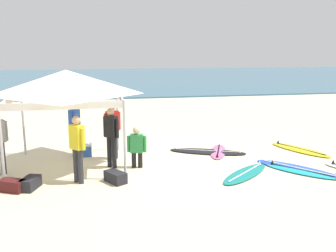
{
  "coord_description": "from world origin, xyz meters",
  "views": [
    {
      "loc": [
        -2.24,
        -10.54,
        3.33
      ],
      "look_at": [
        -0.09,
        0.63,
        1.0
      ],
      "focal_mm": 40.75,
      "sensor_mm": 36.0,
      "label": 1
    }
  ],
  "objects_px": {
    "surfboard_pink": "(218,151)",
    "person_green": "(137,145)",
    "person_black": "(111,133)",
    "person_yellow": "(77,145)",
    "person_blue": "(75,125)",
    "gear_bag_on_sand": "(12,186)",
    "canopy_tent": "(66,83)",
    "surfboard_teal": "(245,173)",
    "surfboard_blue": "(298,169)",
    "surfboard_black": "(208,152)",
    "surfboard_yellow": "(300,150)",
    "cooler_box": "(84,150)",
    "gear_bag_near_tent": "(30,183)",
    "surfboard_cyan": "(300,171)",
    "person_red": "(112,127)",
    "gear_bag_by_pole": "(116,177)"
  },
  "relations": [
    {
      "from": "person_red",
      "to": "gear_bag_near_tent",
      "type": "height_order",
      "value": "person_red"
    },
    {
      "from": "person_black",
      "to": "cooler_box",
      "type": "bearing_deg",
      "value": 121.66
    },
    {
      "from": "person_green",
      "to": "cooler_box",
      "type": "distance_m",
      "value": 2.17
    },
    {
      "from": "surfboard_blue",
      "to": "gear_bag_on_sand",
      "type": "distance_m",
      "value": 7.49
    },
    {
      "from": "canopy_tent",
      "to": "person_blue",
      "type": "height_order",
      "value": "canopy_tent"
    },
    {
      "from": "canopy_tent",
      "to": "gear_bag_by_pole",
      "type": "bearing_deg",
      "value": -54.14
    },
    {
      "from": "canopy_tent",
      "to": "surfboard_yellow",
      "type": "bearing_deg",
      "value": 1.83
    },
    {
      "from": "surfboard_blue",
      "to": "surfboard_pink",
      "type": "relative_size",
      "value": 1.3
    },
    {
      "from": "canopy_tent",
      "to": "person_blue",
      "type": "xyz_separation_m",
      "value": [
        0.12,
        0.98,
        -1.4
      ]
    },
    {
      "from": "person_blue",
      "to": "canopy_tent",
      "type": "bearing_deg",
      "value": -97.11
    },
    {
      "from": "surfboard_pink",
      "to": "person_yellow",
      "type": "bearing_deg",
      "value": -154.96
    },
    {
      "from": "surfboard_yellow",
      "to": "surfboard_black",
      "type": "height_order",
      "value": "same"
    },
    {
      "from": "person_blue",
      "to": "surfboard_yellow",
      "type": "bearing_deg",
      "value": -5.83
    },
    {
      "from": "person_yellow",
      "to": "surfboard_yellow",
      "type": "bearing_deg",
      "value": 13.86
    },
    {
      "from": "person_green",
      "to": "surfboard_black",
      "type": "bearing_deg",
      "value": 24.96
    },
    {
      "from": "person_red",
      "to": "surfboard_pink",
      "type": "bearing_deg",
      "value": 0.92
    },
    {
      "from": "surfboard_yellow",
      "to": "surfboard_pink",
      "type": "xyz_separation_m",
      "value": [
        -2.73,
        0.28,
        0.0
      ]
    },
    {
      "from": "person_green",
      "to": "gear_bag_near_tent",
      "type": "distance_m",
      "value": 3.01
    },
    {
      "from": "surfboard_pink",
      "to": "person_green",
      "type": "relative_size",
      "value": 1.56
    },
    {
      "from": "surfboard_yellow",
      "to": "surfboard_cyan",
      "type": "relative_size",
      "value": 1.18
    },
    {
      "from": "canopy_tent",
      "to": "surfboard_cyan",
      "type": "bearing_deg",
      "value": -16.25
    },
    {
      "from": "surfboard_teal",
      "to": "cooler_box",
      "type": "relative_size",
      "value": 4.02
    },
    {
      "from": "surfboard_teal",
      "to": "cooler_box",
      "type": "xyz_separation_m",
      "value": [
        -4.3,
        2.67,
        0.16
      ]
    },
    {
      "from": "surfboard_teal",
      "to": "person_green",
      "type": "xyz_separation_m",
      "value": [
        -2.78,
        1.18,
        0.62
      ]
    },
    {
      "from": "person_black",
      "to": "gear_bag_by_pole",
      "type": "relative_size",
      "value": 2.85
    },
    {
      "from": "surfboard_teal",
      "to": "surfboard_pink",
      "type": "relative_size",
      "value": 1.07
    },
    {
      "from": "surfboard_teal",
      "to": "gear_bag_near_tent",
      "type": "relative_size",
      "value": 3.35
    },
    {
      "from": "person_red",
      "to": "surfboard_teal",
      "type": "bearing_deg",
      "value": -32.79
    },
    {
      "from": "surfboard_yellow",
      "to": "surfboard_blue",
      "type": "bearing_deg",
      "value": -121.0
    },
    {
      "from": "surfboard_cyan",
      "to": "surfboard_black",
      "type": "bearing_deg",
      "value": 128.56
    },
    {
      "from": "surfboard_blue",
      "to": "person_black",
      "type": "xyz_separation_m",
      "value": [
        -5.06,
        1.26,
        0.95
      ]
    },
    {
      "from": "surfboard_cyan",
      "to": "person_black",
      "type": "bearing_deg",
      "value": 164.15
    },
    {
      "from": "surfboard_teal",
      "to": "surfboard_blue",
      "type": "xyz_separation_m",
      "value": [
        1.58,
        0.09,
        -0.0
      ]
    },
    {
      "from": "surfboard_yellow",
      "to": "gear_bag_on_sand",
      "type": "distance_m",
      "value": 8.85
    },
    {
      "from": "surfboard_black",
      "to": "gear_bag_on_sand",
      "type": "height_order",
      "value": "gear_bag_on_sand"
    },
    {
      "from": "canopy_tent",
      "to": "surfboard_pink",
      "type": "distance_m",
      "value": 5.23
    },
    {
      "from": "canopy_tent",
      "to": "gear_bag_on_sand",
      "type": "bearing_deg",
      "value": -124.39
    },
    {
      "from": "person_black",
      "to": "person_blue",
      "type": "bearing_deg",
      "value": 127.93
    },
    {
      "from": "surfboard_teal",
      "to": "person_red",
      "type": "relative_size",
      "value": 1.18
    },
    {
      "from": "surfboard_blue",
      "to": "person_yellow",
      "type": "height_order",
      "value": "person_yellow"
    },
    {
      "from": "surfboard_black",
      "to": "cooler_box",
      "type": "height_order",
      "value": "cooler_box"
    },
    {
      "from": "surfboard_teal",
      "to": "gear_bag_by_pole",
      "type": "height_order",
      "value": "gear_bag_by_pole"
    },
    {
      "from": "person_blue",
      "to": "gear_bag_on_sand",
      "type": "bearing_deg",
      "value": -116.04
    },
    {
      "from": "person_black",
      "to": "person_yellow",
      "type": "bearing_deg",
      "value": -128.0
    },
    {
      "from": "person_green",
      "to": "gear_bag_near_tent",
      "type": "xyz_separation_m",
      "value": [
        -2.72,
        -1.19,
        -0.52
      ]
    },
    {
      "from": "surfboard_cyan",
      "to": "surfboard_blue",
      "type": "height_order",
      "value": "same"
    },
    {
      "from": "surfboard_black",
      "to": "person_yellow",
      "type": "xyz_separation_m",
      "value": [
        -4.01,
        -2.09,
        0.95
      ]
    },
    {
      "from": "person_black",
      "to": "surfboard_yellow",
      "type": "bearing_deg",
      "value": 5.68
    },
    {
      "from": "surfboard_black",
      "to": "gear_bag_near_tent",
      "type": "height_order",
      "value": "gear_bag_near_tent"
    },
    {
      "from": "surfboard_pink",
      "to": "person_black",
      "type": "height_order",
      "value": "person_black"
    }
  ]
}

